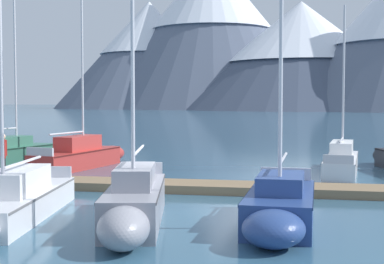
{
  "coord_description": "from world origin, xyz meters",
  "views": [
    {
      "loc": [
        4.6,
        -15.6,
        3.26
      ],
      "look_at": [
        0.0,
        6.0,
        2.0
      ],
      "focal_mm": 52.67,
      "sensor_mm": 36.0,
      "label": 1
    }
  ],
  "objects_px": {
    "sailboat_second_berth": "(83,155)",
    "person_on_dock": "(3,153)",
    "sailboat_far_berth": "(280,206)",
    "sailboat_mid_dock_port": "(12,202)",
    "sailboat_nearest_berth": "(12,154)",
    "sailboat_outer_slip": "(342,160)",
    "sailboat_mid_dock_starboard": "(134,203)"
  },
  "relations": [
    {
      "from": "sailboat_second_berth",
      "to": "person_on_dock",
      "type": "bearing_deg",
      "value": -95.59
    },
    {
      "from": "sailboat_far_berth",
      "to": "person_on_dock",
      "type": "relative_size",
      "value": 4.76
    },
    {
      "from": "sailboat_second_berth",
      "to": "sailboat_mid_dock_port",
      "type": "distance_m",
      "value": 12.2
    },
    {
      "from": "sailboat_nearest_berth",
      "to": "sailboat_outer_slip",
      "type": "relative_size",
      "value": 1.13
    },
    {
      "from": "person_on_dock",
      "to": "sailboat_second_berth",
      "type": "bearing_deg",
      "value": 84.41
    },
    {
      "from": "sailboat_nearest_berth",
      "to": "sailboat_mid_dock_port",
      "type": "xyz_separation_m",
      "value": [
        6.56,
        -11.45,
        -0.1
      ]
    },
    {
      "from": "sailboat_second_berth",
      "to": "sailboat_mid_dock_port",
      "type": "height_order",
      "value": "sailboat_second_berth"
    },
    {
      "from": "sailboat_far_berth",
      "to": "person_on_dock",
      "type": "height_order",
      "value": "sailboat_far_berth"
    },
    {
      "from": "sailboat_mid_dock_port",
      "to": "sailboat_mid_dock_starboard",
      "type": "distance_m",
      "value": 3.36
    },
    {
      "from": "sailboat_mid_dock_port",
      "to": "sailboat_second_berth",
      "type": "bearing_deg",
      "value": 104.26
    },
    {
      "from": "sailboat_mid_dock_starboard",
      "to": "sailboat_outer_slip",
      "type": "bearing_deg",
      "value": 65.25
    },
    {
      "from": "sailboat_mid_dock_starboard",
      "to": "sailboat_outer_slip",
      "type": "distance_m",
      "value": 13.88
    },
    {
      "from": "sailboat_outer_slip",
      "to": "person_on_dock",
      "type": "bearing_deg",
      "value": -151.12
    },
    {
      "from": "sailboat_mid_dock_starboard",
      "to": "person_on_dock",
      "type": "xyz_separation_m",
      "value": [
        -6.97,
        5.55,
        0.64
      ]
    },
    {
      "from": "sailboat_far_berth",
      "to": "sailboat_mid_dock_port",
      "type": "bearing_deg",
      "value": -173.89
    },
    {
      "from": "sailboat_mid_dock_starboard",
      "to": "sailboat_far_berth",
      "type": "xyz_separation_m",
      "value": [
        3.68,
        0.65,
        -0.06
      ]
    },
    {
      "from": "sailboat_mid_dock_starboard",
      "to": "sailboat_outer_slip",
      "type": "height_order",
      "value": "sailboat_outer_slip"
    },
    {
      "from": "sailboat_mid_dock_port",
      "to": "sailboat_outer_slip",
      "type": "bearing_deg",
      "value": 54.2
    },
    {
      "from": "sailboat_far_berth",
      "to": "sailboat_outer_slip",
      "type": "height_order",
      "value": "sailboat_far_berth"
    },
    {
      "from": "sailboat_nearest_berth",
      "to": "person_on_dock",
      "type": "xyz_separation_m",
      "value": [
        2.95,
        -5.79,
        0.64
      ]
    },
    {
      "from": "sailboat_second_berth",
      "to": "sailboat_outer_slip",
      "type": "relative_size",
      "value": 1.19
    },
    {
      "from": "sailboat_second_berth",
      "to": "sailboat_far_berth",
      "type": "xyz_separation_m",
      "value": [
        10.04,
        -11.07,
        -0.05
      ]
    },
    {
      "from": "sailboat_outer_slip",
      "to": "sailboat_far_berth",
      "type": "bearing_deg",
      "value": -100.11
    },
    {
      "from": "sailboat_nearest_berth",
      "to": "sailboat_far_berth",
      "type": "height_order",
      "value": "sailboat_nearest_berth"
    },
    {
      "from": "sailboat_mid_dock_port",
      "to": "sailboat_outer_slip",
      "type": "xyz_separation_m",
      "value": [
        9.17,
        12.71,
        0.02
      ]
    },
    {
      "from": "person_on_dock",
      "to": "sailboat_far_berth",
      "type": "bearing_deg",
      "value": -24.74
    },
    {
      "from": "sailboat_mid_dock_port",
      "to": "sailboat_outer_slip",
      "type": "height_order",
      "value": "sailboat_outer_slip"
    },
    {
      "from": "sailboat_far_berth",
      "to": "sailboat_second_berth",
      "type": "bearing_deg",
      "value": 132.2
    },
    {
      "from": "sailboat_mid_dock_port",
      "to": "sailboat_mid_dock_starboard",
      "type": "height_order",
      "value": "sailboat_mid_dock_port"
    },
    {
      "from": "sailboat_nearest_berth",
      "to": "sailboat_second_berth",
      "type": "distance_m",
      "value": 3.57
    },
    {
      "from": "sailboat_second_berth",
      "to": "sailboat_mid_dock_starboard",
      "type": "bearing_deg",
      "value": -61.51
    },
    {
      "from": "sailboat_nearest_berth",
      "to": "sailboat_mid_dock_starboard",
      "type": "xyz_separation_m",
      "value": [
        9.91,
        -11.35,
        -0.0
      ]
    }
  ]
}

